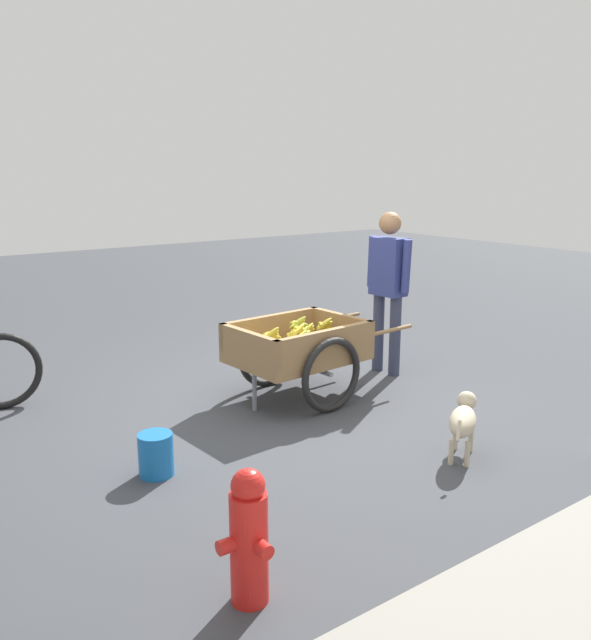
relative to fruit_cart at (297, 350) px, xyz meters
name	(u,v)px	position (x,y,z in m)	size (l,w,h in m)	color
ground_plane	(294,409)	(0.19, 0.22, -0.44)	(24.00, 24.00, 0.00)	#3D3F44
fruit_cart	(297,350)	(0.00, 0.00, 0.00)	(1.70, 0.98, 0.74)	#937047
vendor_person	(388,279)	(-1.15, -0.08, 0.51)	(0.22, 0.54, 1.59)	#333851
dog	(463,419)	(-0.24, 1.65, -0.17)	(0.58, 0.42, 0.40)	beige
fire_hydrant	(249,537)	(1.83, 2.13, -0.11)	(0.25, 0.25, 0.67)	red
plastic_bucket	(156,455)	(1.64, 0.66, -0.30)	(0.23, 0.23, 0.29)	#1966B2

